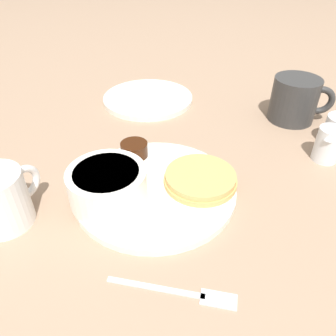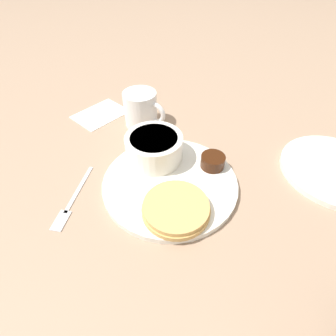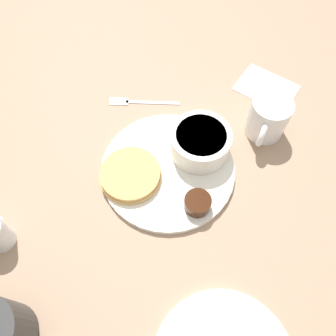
{
  "view_description": "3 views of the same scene",
  "coord_description": "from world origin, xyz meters",
  "px_view_note": "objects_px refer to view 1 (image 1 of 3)",
  "views": [
    {
      "loc": [
        -0.22,
        0.33,
        0.34
      ],
      "look_at": [
        -0.02,
        -0.01,
        0.05
      ],
      "focal_mm": 35.0,
      "sensor_mm": 36.0,
      "label": 1
    },
    {
      "loc": [
        -0.3,
        -0.16,
        0.37
      ],
      "look_at": [
        0.02,
        0.01,
        0.03
      ],
      "focal_mm": 28.0,
      "sensor_mm": 36.0,
      "label": 2
    },
    {
      "loc": [
        0.11,
        -0.28,
        0.56
      ],
      "look_at": [
        0.0,
        -0.01,
        0.03
      ],
      "focal_mm": 35.0,
      "sensor_mm": 36.0,
      "label": 3
    }
  ],
  "objects_px": {
    "fork": "(187,293)",
    "second_mug": "(295,100)",
    "bowl": "(108,184)",
    "coffee_mug": "(0,199)",
    "plate": "(155,189)",
    "creamer_pitcher_near": "(329,144)"
  },
  "relations": [
    {
      "from": "coffee_mug",
      "to": "fork",
      "type": "distance_m",
      "value": 0.28
    },
    {
      "from": "plate",
      "to": "coffee_mug",
      "type": "height_order",
      "value": "coffee_mug"
    },
    {
      "from": "fork",
      "to": "second_mug",
      "type": "xyz_separation_m",
      "value": [
        0.0,
        -0.49,
        0.04
      ]
    },
    {
      "from": "bowl",
      "to": "plate",
      "type": "bearing_deg",
      "value": -124.84
    },
    {
      "from": "coffee_mug",
      "to": "second_mug",
      "type": "height_order",
      "value": "second_mug"
    },
    {
      "from": "fork",
      "to": "second_mug",
      "type": "bearing_deg",
      "value": -89.48
    },
    {
      "from": "creamer_pitcher_near",
      "to": "second_mug",
      "type": "height_order",
      "value": "second_mug"
    },
    {
      "from": "coffee_mug",
      "to": "second_mug",
      "type": "bearing_deg",
      "value": -117.71
    },
    {
      "from": "plate",
      "to": "second_mug",
      "type": "height_order",
      "value": "second_mug"
    },
    {
      "from": "creamer_pitcher_near",
      "to": "coffee_mug",
      "type": "bearing_deg",
      "value": 47.55
    },
    {
      "from": "fork",
      "to": "second_mug",
      "type": "relative_size",
      "value": 1.19
    },
    {
      "from": "plate",
      "to": "bowl",
      "type": "distance_m",
      "value": 0.08
    },
    {
      "from": "plate",
      "to": "creamer_pitcher_near",
      "type": "distance_m",
      "value": 0.32
    },
    {
      "from": "plate",
      "to": "second_mug",
      "type": "xyz_separation_m",
      "value": [
        -0.12,
        -0.36,
        0.04
      ]
    },
    {
      "from": "coffee_mug",
      "to": "plate",
      "type": "bearing_deg",
      "value": -132.48
    },
    {
      "from": "fork",
      "to": "second_mug",
      "type": "height_order",
      "value": "second_mug"
    },
    {
      "from": "plate",
      "to": "fork",
      "type": "height_order",
      "value": "plate"
    },
    {
      "from": "plate",
      "to": "bowl",
      "type": "bearing_deg",
      "value": 55.16
    },
    {
      "from": "plate",
      "to": "fork",
      "type": "distance_m",
      "value": 0.18
    },
    {
      "from": "bowl",
      "to": "fork",
      "type": "distance_m",
      "value": 0.19
    },
    {
      "from": "coffee_mug",
      "to": "fork",
      "type": "bearing_deg",
      "value": -174.21
    },
    {
      "from": "plate",
      "to": "second_mug",
      "type": "distance_m",
      "value": 0.38
    }
  ]
}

